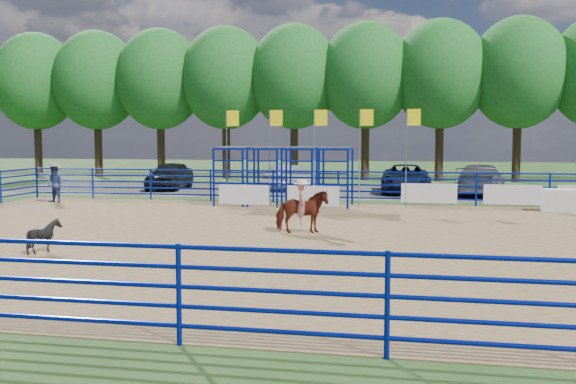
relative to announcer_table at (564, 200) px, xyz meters
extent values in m
plane|color=#325221|center=(-9.27, -8.56, -0.47)|extent=(120.00, 120.00, 0.00)
cube|color=#97744B|center=(-9.27, -8.56, -0.46)|extent=(30.00, 20.00, 0.02)
cube|color=slate|center=(-9.27, 8.44, -0.47)|extent=(40.00, 10.00, 0.01)
cube|color=white|center=(0.00, 0.00, 0.00)|extent=(1.75, 0.92, 0.91)
imported|color=maroon|center=(-9.35, -7.64, 0.23)|extent=(1.74, 1.09, 1.36)
imported|color=red|center=(-9.35, -7.64, 1.13)|extent=(0.41, 0.53, 1.30)
cylinder|color=white|center=(-9.35, -7.64, 1.81)|extent=(0.54, 0.54, 0.12)
imported|color=black|center=(-15.37, -12.23, -0.02)|extent=(0.99, 0.94, 0.87)
imported|color=navy|center=(-21.97, -0.76, 0.40)|extent=(0.99, 0.87, 1.71)
cylinder|color=tan|center=(-21.97, -0.76, 1.26)|extent=(0.56, 0.56, 0.11)
imported|color=black|center=(-19.67, 7.45, 0.33)|extent=(2.24, 4.79, 1.59)
imported|color=gray|center=(-12.82, 8.36, 0.24)|extent=(2.31, 4.48, 1.41)
imported|color=#141934|center=(-6.35, 7.63, 0.30)|extent=(2.63, 5.51, 1.52)
imported|color=#5B5B5E|center=(-2.54, 7.05, 0.33)|extent=(3.14, 5.77, 1.59)
cube|color=white|center=(-13.07, -0.79, 0.08)|extent=(2.20, 0.04, 0.85)
cube|color=white|center=(-10.07, -0.79, 0.08)|extent=(2.20, 0.04, 0.85)
cube|color=white|center=(-5.27, 1.40, 0.08)|extent=(2.40, 0.04, 0.85)
cube|color=white|center=(-1.77, 1.40, 0.08)|extent=(2.40, 0.04, 0.85)
cylinder|color=#3F2B19|center=(-34.27, 17.44, 1.93)|extent=(0.56, 0.56, 4.80)
ellipsoid|color=#1E5F21|center=(-34.27, 17.44, 7.09)|extent=(6.40, 6.40, 7.36)
cylinder|color=#3F2B19|center=(-29.27, 17.44, 1.93)|extent=(0.56, 0.56, 4.80)
ellipsoid|color=#1E5F21|center=(-29.27, 17.44, 7.09)|extent=(6.40, 6.40, 7.36)
cylinder|color=#3F2B19|center=(-24.27, 17.44, 1.93)|extent=(0.56, 0.56, 4.80)
ellipsoid|color=#1E5F21|center=(-24.27, 17.44, 7.09)|extent=(6.40, 6.40, 7.36)
cylinder|color=#3F2B19|center=(-19.27, 17.44, 1.93)|extent=(0.56, 0.56, 4.80)
ellipsoid|color=#1E5F21|center=(-19.27, 17.44, 7.09)|extent=(6.40, 6.40, 7.36)
cylinder|color=#3F2B19|center=(-14.27, 17.44, 1.93)|extent=(0.56, 0.56, 4.80)
ellipsoid|color=#1E5F21|center=(-14.27, 17.44, 7.09)|extent=(6.40, 6.40, 7.36)
cylinder|color=#3F2B19|center=(-9.27, 17.44, 1.93)|extent=(0.56, 0.56, 4.80)
ellipsoid|color=#1E5F21|center=(-9.27, 17.44, 7.09)|extent=(6.40, 6.40, 7.36)
cylinder|color=#3F2B19|center=(-4.27, 17.44, 1.93)|extent=(0.56, 0.56, 4.80)
ellipsoid|color=#1E5F21|center=(-4.27, 17.44, 7.09)|extent=(6.40, 6.40, 7.36)
cylinder|color=#3F2B19|center=(0.73, 17.44, 1.93)|extent=(0.56, 0.56, 4.80)
ellipsoid|color=#1E5F21|center=(0.73, 17.44, 7.09)|extent=(6.40, 6.40, 7.36)
camera|label=1|loc=(-5.95, -27.24, 2.58)|focal=40.00mm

